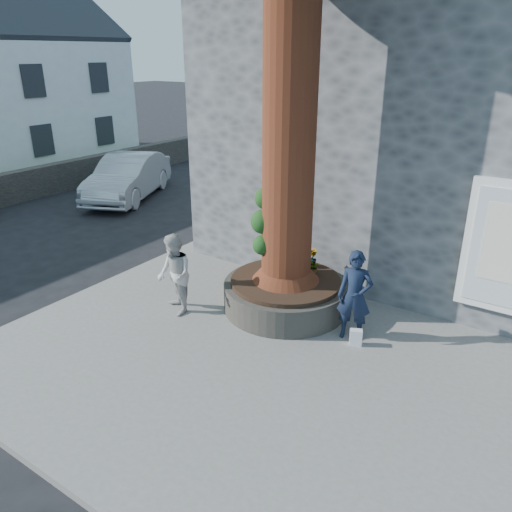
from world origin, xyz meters
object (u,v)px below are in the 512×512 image
Objects in this scene: man at (355,296)px; car_silver at (128,177)px; planter at (285,294)px; woman at (174,275)px.

man is 0.35× the size of car_silver.
man reaches higher than planter.
man reaches higher than woman.
man is at bearing -10.24° from planter.
woman is (-3.07, -1.00, -0.02)m from man.
man is 3.23m from woman.
car_silver is (-8.55, 3.99, 0.32)m from planter.
planter is 2.09m from woman.
planter is 1.58m from man.
planter is at bearing 153.59° from man.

